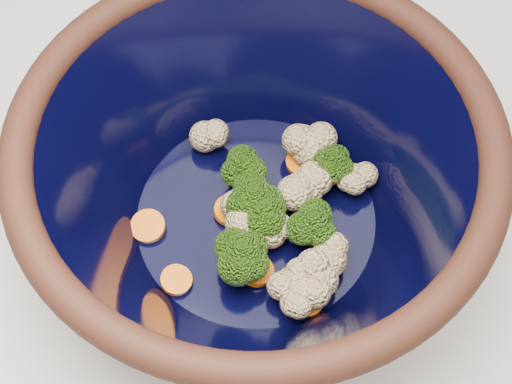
% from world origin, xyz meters
% --- Properties ---
extents(counter, '(1.20, 1.20, 0.90)m').
position_xyz_m(counter, '(0.00, 0.00, 0.45)').
color(counter, white).
rests_on(counter, ground).
extents(mixing_bowl, '(0.44, 0.44, 0.16)m').
position_xyz_m(mixing_bowl, '(-0.08, -0.05, 0.99)').
color(mixing_bowl, black).
rests_on(mixing_bowl, counter).
extents(vegetable_pile, '(0.19, 0.19, 0.05)m').
position_xyz_m(vegetable_pile, '(-0.06, -0.05, 0.96)').
color(vegetable_pile, '#608442').
rests_on(vegetable_pile, mixing_bowl).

